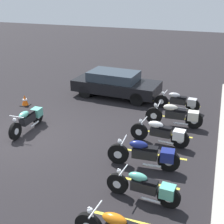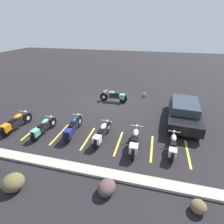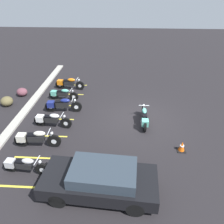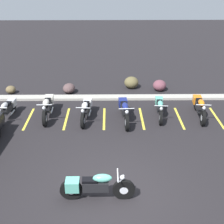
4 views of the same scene
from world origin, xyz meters
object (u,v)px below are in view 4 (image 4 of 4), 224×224
motorcycle_teal_featured (93,186)px  parked_bike_5 (199,106)px  parked_bike_4 (160,107)px  landscape_rock_1 (11,90)px  parked_bike_1 (47,106)px  landscape_rock_0 (69,88)px  parked_bike_0 (7,109)px  landscape_rock_2 (160,85)px  parked_bike_3 (124,110)px  parked_bike_2 (86,109)px  landscape_rock_3 (131,82)px

motorcycle_teal_featured → parked_bike_5: size_ratio=0.98×
parked_bike_4 → landscape_rock_1: (-7.41, 2.69, -0.22)m
parked_bike_1 → landscape_rock_0: 2.78m
parked_bike_0 → parked_bike_5: parked_bike_5 is taller
landscape_rock_0 → landscape_rock_1: 3.05m
parked_bike_0 → landscape_rock_2: 7.85m
parked_bike_4 → landscape_rock_2: parked_bike_4 is taller
parked_bike_4 → landscape_rock_1: parked_bike_4 is taller
parked_bike_0 → parked_bike_3: parked_bike_3 is taller
landscape_rock_0 → landscape_rock_2: bearing=3.4°
parked_bike_0 → parked_bike_4: 6.75m
parked_bike_2 → landscape_rock_1: parked_bike_2 is taller
landscape_rock_2 → motorcycle_teal_featured: bearing=-110.7°
parked_bike_2 → landscape_rock_2: parked_bike_2 is taller
parked_bike_0 → parked_bike_2: parked_bike_2 is taller
landscape_rock_0 → landscape_rock_2: size_ratio=0.99×
parked_bike_1 → parked_bike_3: (3.41, -0.41, -0.00)m
parked_bike_0 → parked_bike_3: 5.16m
parked_bike_3 → parked_bike_2: bearing=-99.1°
parked_bike_3 → parked_bike_4: 1.64m
landscape_rock_1 → landscape_rock_2: 7.87m
landscape_rock_2 → parked_bike_5: bearing=-66.6°
motorcycle_teal_featured → parked_bike_2: size_ratio=1.01×
motorcycle_teal_featured → parked_bike_3: parked_bike_3 is taller
motorcycle_teal_featured → parked_bike_1: (-2.27, 5.44, 0.02)m
parked_bike_3 → landscape_rock_1: size_ratio=4.52×
motorcycle_teal_featured → parked_bike_2: 5.22m
parked_bike_2 → landscape_rock_0: 3.15m
parked_bike_1 → landscape_rock_2: 6.22m
parked_bike_3 → parked_bike_0: bearing=-96.6°
parked_bike_1 → landscape_rock_0: parked_bike_1 is taller
landscape_rock_3 → landscape_rock_2: bearing=-14.5°
landscape_rock_0 → landscape_rock_3: 3.40m
parked_bike_1 → landscape_rock_3: (3.97, 3.37, -0.17)m
parked_bike_2 → parked_bike_3: 1.69m
parked_bike_0 → landscape_rock_1: size_ratio=4.05×
parked_bike_5 → landscape_rock_0: parked_bike_5 is taller
parked_bike_0 → landscape_rock_0: 3.71m
parked_bike_0 → landscape_rock_1: (-0.67, 2.80, -0.22)m
parked_bike_4 → landscape_rock_2: size_ratio=2.73×
parked_bike_4 → landscape_rock_2: 3.06m
landscape_rock_2 → parked_bike_1: bearing=-151.3°
parked_bike_3 → parked_bike_4: bearing=99.5°
motorcycle_teal_featured → parked_bike_1: parked_bike_1 is taller
parked_bike_4 → landscape_rock_0: size_ratio=2.75×
parked_bike_3 → landscape_rock_2: bearing=145.2°
landscape_rock_3 → parked_bike_2: bearing=-121.8°
landscape_rock_0 → motorcycle_teal_featured: bearing=-78.6°
motorcycle_teal_featured → landscape_rock_2: bearing=69.4°
parked_bike_2 → parked_bike_5: bearing=97.1°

